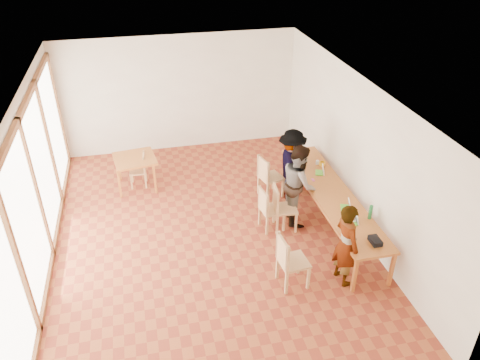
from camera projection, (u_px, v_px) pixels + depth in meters
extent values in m
plane|color=#964624|center=(207.00, 234.00, 9.37)|extent=(8.00, 8.00, 0.00)
cube|color=white|center=(179.00, 94.00, 11.94)|extent=(6.00, 0.10, 3.00)
cube|color=white|center=(261.00, 340.00, 5.26)|extent=(6.00, 0.10, 3.00)
cube|color=white|center=(355.00, 152.00, 9.18)|extent=(0.10, 8.00, 3.00)
cube|color=white|center=(34.00, 188.00, 8.03)|extent=(0.10, 8.00, 3.00)
cube|color=white|center=(201.00, 90.00, 7.82)|extent=(6.00, 8.00, 0.04)
cube|color=#A55424|center=(331.00, 194.00, 9.32)|extent=(0.80, 4.00, 0.05)
cube|color=#A55424|center=(355.00, 276.00, 7.82)|extent=(0.06, 0.06, 0.70)
cube|color=#A55424|center=(284.00, 166.00, 11.07)|extent=(0.06, 0.06, 0.70)
cube|color=#A55424|center=(392.00, 269.00, 7.95)|extent=(0.06, 0.06, 0.70)
cube|color=#A55424|center=(312.00, 163.00, 11.20)|extent=(0.06, 0.06, 0.70)
cube|color=#A55424|center=(135.00, 159.00, 10.57)|extent=(0.90, 0.90, 0.05)
cube|color=#A55424|center=(119.00, 184.00, 10.36)|extent=(0.05, 0.05, 0.70)
cube|color=#A55424|center=(119.00, 167.00, 11.01)|extent=(0.05, 0.05, 0.70)
cube|color=#A55424|center=(155.00, 180.00, 10.51)|extent=(0.05, 0.05, 0.70)
cube|color=#A55424|center=(153.00, 163.00, 11.16)|extent=(0.05, 0.05, 0.70)
cube|color=tan|center=(294.00, 262.00, 7.93)|extent=(0.51, 0.51, 0.05)
cube|color=tan|center=(283.00, 252.00, 7.73)|extent=(0.09, 0.47, 0.50)
cube|color=tan|center=(285.00, 209.00, 9.34)|extent=(0.49, 0.49, 0.04)
cube|color=tan|center=(276.00, 199.00, 9.19)|extent=(0.09, 0.45, 0.47)
cube|color=tan|center=(272.00, 210.00, 9.33)|extent=(0.49, 0.49, 0.04)
cube|color=tan|center=(263.00, 201.00, 9.15)|extent=(0.10, 0.43, 0.45)
cube|color=tan|center=(271.00, 177.00, 10.37)|extent=(0.57, 0.57, 0.04)
cube|color=tan|center=(263.00, 169.00, 10.14)|extent=(0.17, 0.45, 0.48)
cube|color=tan|center=(138.00, 171.00, 10.79)|extent=(0.40, 0.40, 0.04)
cube|color=tan|center=(144.00, 162.00, 10.70)|extent=(0.06, 0.38, 0.39)
imported|color=gray|center=(346.00, 244.00, 7.85)|extent=(0.46, 0.62, 1.56)
imported|color=gray|center=(299.00, 184.00, 9.40)|extent=(0.76, 0.91, 1.70)
imported|color=gray|center=(292.00, 165.00, 10.15)|extent=(0.72, 1.11, 1.62)
cube|color=#58C12B|center=(351.00, 222.00, 8.43)|extent=(0.18, 0.24, 0.02)
cube|color=white|center=(356.00, 218.00, 8.40)|extent=(0.08, 0.21, 0.19)
cube|color=#58C12B|center=(345.00, 208.00, 8.82)|extent=(0.22, 0.26, 0.02)
cube|color=white|center=(350.00, 204.00, 8.77)|extent=(0.13, 0.22, 0.19)
cube|color=#58C12B|center=(319.00, 173.00, 9.96)|extent=(0.23, 0.27, 0.02)
cube|color=white|center=(323.00, 170.00, 9.91)|extent=(0.13, 0.22, 0.19)
imported|color=yellow|center=(322.00, 164.00, 10.20)|extent=(0.18, 0.18, 0.11)
cylinder|color=#217537|center=(370.00, 212.00, 8.47)|extent=(0.07, 0.07, 0.28)
cylinder|color=silver|center=(317.00, 162.00, 10.28)|extent=(0.07, 0.07, 0.09)
cylinder|color=white|center=(354.00, 220.00, 8.44)|extent=(0.08, 0.08, 0.06)
cube|color=#D7499A|center=(313.00, 180.00, 9.71)|extent=(0.05, 0.10, 0.01)
cube|color=black|center=(375.00, 241.00, 7.91)|extent=(0.16, 0.26, 0.09)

